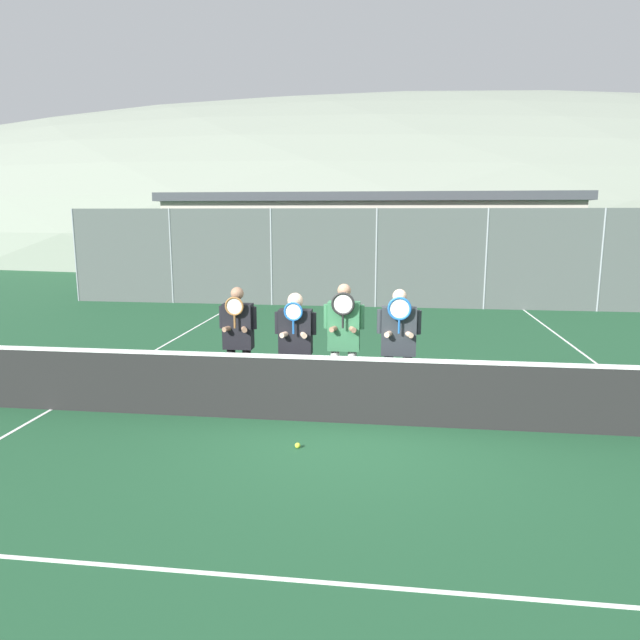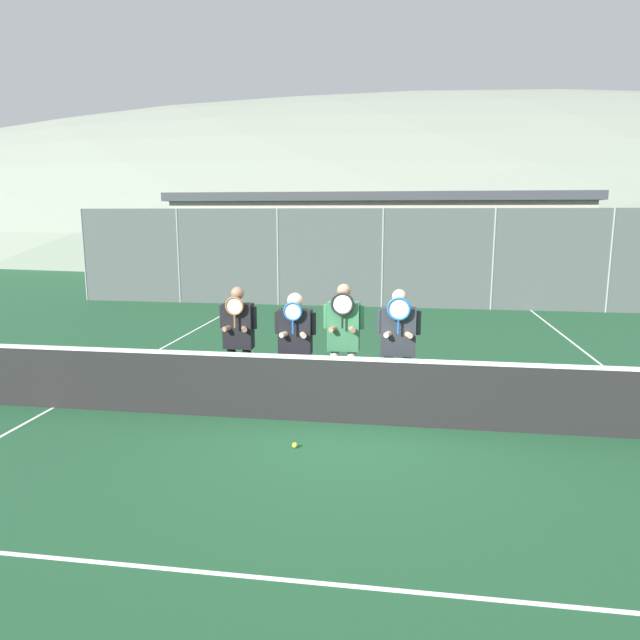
{
  "view_description": "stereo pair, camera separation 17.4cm",
  "coord_description": "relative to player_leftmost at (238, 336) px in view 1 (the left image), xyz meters",
  "views": [
    {
      "loc": [
        0.5,
        -7.5,
        2.85
      ],
      "look_at": [
        -0.55,
        0.77,
        1.3
      ],
      "focal_mm": 32.0,
      "sensor_mm": 36.0,
      "label": 1
    },
    {
      "loc": [
        0.68,
        -7.47,
        2.85
      ],
      "look_at": [
        -0.55,
        0.77,
        1.3
      ],
      "focal_mm": 32.0,
      "sensor_mm": 36.0,
      "label": 2
    }
  ],
  "objects": [
    {
      "name": "ground_plane",
      "position": [
        1.77,
        -0.64,
        -1.05
      ],
      "size": [
        120.0,
        120.0,
        0.0
      ],
      "primitive_type": "plane",
      "color": "#1E4C2D"
    },
    {
      "name": "hill_distant",
      "position": [
        1.77,
        56.79,
        -1.05
      ],
      "size": [
        141.43,
        78.57,
        27.5
      ],
      "color": "gray",
      "rests_on": "ground_plane"
    },
    {
      "name": "clubhouse_building",
      "position": [
        1.07,
        18.2,
        0.86
      ],
      "size": [
        17.98,
        5.5,
        3.77
      ],
      "color": "beige",
      "rests_on": "ground_plane"
    },
    {
      "name": "fence_back",
      "position": [
        1.77,
        9.55,
        0.47
      ],
      "size": [
        19.84,
        0.06,
        3.04
      ],
      "color": "gray",
      "rests_on": "ground_plane"
    },
    {
      "name": "tennis_net",
      "position": [
        1.77,
        -0.64,
        -0.56
      ],
      "size": [
        12.03,
        0.09,
        1.05
      ],
      "color": "gray",
      "rests_on": "ground_plane"
    },
    {
      "name": "court_line_left_sideline",
      "position": [
        -2.7,
        2.36,
        -1.04
      ],
      "size": [
        0.05,
        16.0,
        0.01
      ],
      "primitive_type": "cube",
      "color": "white",
      "rests_on": "ground_plane"
    },
    {
      "name": "court_line_right_sideline",
      "position": [
        6.25,
        2.36,
        -1.04
      ],
      "size": [
        0.05,
        16.0,
        0.01
      ],
      "primitive_type": "cube",
      "color": "white",
      "rests_on": "ground_plane"
    },
    {
      "name": "court_line_service_near",
      "position": [
        1.77,
        -4.14,
        -1.04
      ],
      "size": [
        8.95,
        0.05,
        0.01
      ],
      "primitive_type": "cube",
      "color": "white",
      "rests_on": "ground_plane"
    },
    {
      "name": "player_leftmost",
      "position": [
        0.0,
        0.0,
        0.0
      ],
      "size": [
        0.57,
        0.34,
        1.8
      ],
      "color": "black",
      "rests_on": "ground_plane"
    },
    {
      "name": "player_center_left",
      "position": [
        0.89,
        -0.12,
        -0.0
      ],
      "size": [
        0.61,
        0.34,
        1.74
      ],
      "color": "white",
      "rests_on": "ground_plane"
    },
    {
      "name": "player_center_right",
      "position": [
        1.59,
        -0.06,
        0.06
      ],
      "size": [
        0.59,
        0.34,
        1.87
      ],
      "color": "white",
      "rests_on": "ground_plane"
    },
    {
      "name": "player_rightmost",
      "position": [
        2.38,
        -0.15,
        0.03
      ],
      "size": [
        0.62,
        0.34,
        1.82
      ],
      "color": "#56565B",
      "rests_on": "ground_plane"
    },
    {
      "name": "car_far_left",
      "position": [
        -4.73,
        11.64,
        -0.12
      ],
      "size": [
        4.47,
        1.9,
        1.84
      ],
      "color": "slate",
      "rests_on": "ground_plane"
    },
    {
      "name": "car_left_of_center",
      "position": [
        0.17,
        12.01,
        -0.14
      ],
      "size": [
        4.09,
        2.07,
        1.78
      ],
      "color": "slate",
      "rests_on": "ground_plane"
    },
    {
      "name": "car_center",
      "position": [
        4.94,
        11.67,
        -0.15
      ],
      "size": [
        4.22,
        2.02,
        1.75
      ],
      "color": "maroon",
      "rests_on": "ground_plane"
    },
    {
      "name": "tennis_ball_on_court",
      "position": [
        1.16,
        -1.57,
        -1.01
      ],
      "size": [
        0.07,
        0.07,
        0.07
      ],
      "color": "#CCDB33",
      "rests_on": "ground_plane"
    }
  ]
}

